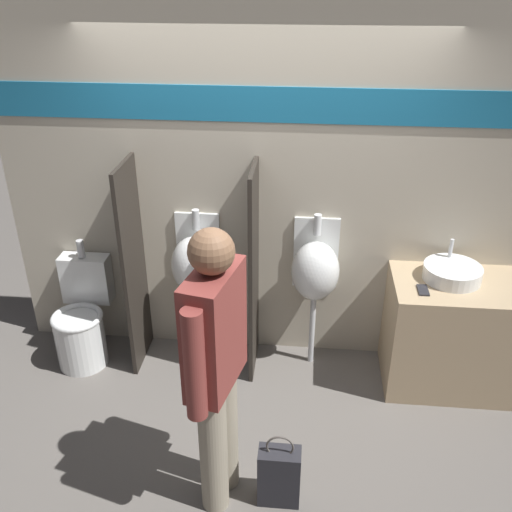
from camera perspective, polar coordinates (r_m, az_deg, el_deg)
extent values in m
plane|color=#5B5651|center=(4.39, -0.22, -13.27)|extent=(16.00, 16.00, 0.00)
cube|color=#B2A893|center=(4.19, 0.58, 6.38)|extent=(3.87, 0.06, 2.70)
cube|color=#19668E|center=(3.96, 0.57, 14.91)|extent=(3.79, 0.01, 0.24)
cube|color=tan|center=(4.45, 18.87, -7.38)|extent=(0.92, 0.61, 0.85)
cylinder|color=silver|center=(4.24, 19.03, -1.59)|extent=(0.41, 0.41, 0.10)
cylinder|color=silver|center=(4.31, 18.91, 0.75)|extent=(0.03, 0.03, 0.14)
cube|color=#232328|center=(4.06, 16.36, -3.30)|extent=(0.07, 0.14, 0.01)
cube|color=#28231E|center=(4.35, -12.11, -1.15)|extent=(0.03, 0.48, 1.63)
cube|color=#28231E|center=(4.18, -0.24, -1.77)|extent=(0.03, 0.48, 1.63)
cylinder|color=silver|center=(4.57, -5.79, -6.62)|extent=(0.04, 0.04, 0.61)
ellipsoid|color=silver|center=(4.30, -6.12, -0.93)|extent=(0.35, 0.32, 0.46)
cube|color=silver|center=(4.40, -5.77, 0.84)|extent=(0.34, 0.02, 0.58)
cylinder|color=silver|center=(4.26, -6.03, 3.62)|extent=(0.06, 0.06, 0.16)
cylinder|color=silver|center=(4.50, 5.62, -7.26)|extent=(0.04, 0.04, 0.61)
ellipsoid|color=silver|center=(4.22, 5.95, -1.51)|extent=(0.35, 0.32, 0.46)
cube|color=silver|center=(4.33, 6.00, 0.31)|extent=(0.34, 0.02, 0.58)
cylinder|color=silver|center=(4.18, 6.17, 3.13)|extent=(0.06, 0.06, 0.16)
cylinder|color=silver|center=(4.72, -17.10, -8.12)|extent=(0.38, 0.38, 0.42)
torus|color=silver|center=(4.60, -17.49, -5.89)|extent=(0.40, 0.40, 0.04)
cube|color=silver|center=(4.72, -16.58, -2.16)|extent=(0.38, 0.16, 0.39)
cylinder|color=silver|center=(4.58, -17.13, 0.70)|extent=(0.06, 0.06, 0.14)
cylinder|color=gray|center=(3.39, -4.28, -18.81)|extent=(0.16, 0.16, 0.85)
cylinder|color=gray|center=(3.49, -3.19, -16.92)|extent=(0.16, 0.16, 0.85)
cube|color=brown|center=(2.94, -4.18, -7.40)|extent=(0.29, 0.48, 0.68)
cylinder|color=brown|center=(2.78, -6.16, -10.83)|extent=(0.11, 0.11, 0.62)
cylinder|color=brown|center=(3.15, -2.42, -5.38)|extent=(0.11, 0.11, 0.62)
sphere|color=brown|center=(2.70, -4.51, 0.46)|extent=(0.23, 0.23, 0.23)
cube|color=#232328|center=(3.57, 2.33, -21.13)|extent=(0.25, 0.14, 0.39)
torus|color=#4C4742|center=(3.39, 2.41, -18.53)|extent=(0.16, 0.01, 0.16)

